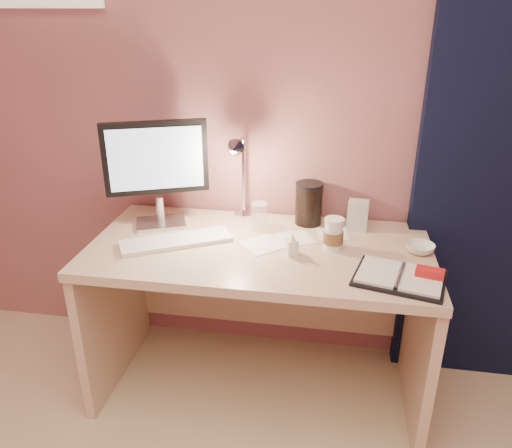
% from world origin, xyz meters
% --- Properties ---
extents(room, '(3.50, 3.50, 3.50)m').
position_xyz_m(room, '(0.95, 1.69, 1.14)').
color(room, '#C6B28E').
rests_on(room, ground).
extents(desk, '(1.40, 0.70, 0.73)m').
position_xyz_m(desk, '(0.00, 1.45, 0.50)').
color(desk, '#CEAE91').
rests_on(desk, ground).
extents(monitor, '(0.42, 0.23, 0.47)m').
position_xyz_m(monitor, '(-0.47, 1.52, 1.01)').
color(monitor, silver).
rests_on(monitor, desk).
extents(keyboard, '(0.46, 0.34, 0.02)m').
position_xyz_m(keyboard, '(-0.35, 1.35, 0.74)').
color(keyboard, white).
rests_on(keyboard, desk).
extents(planner, '(0.36, 0.30, 0.05)m').
position_xyz_m(planner, '(0.55, 1.19, 0.74)').
color(planner, black).
rests_on(planner, desk).
extents(paper_a, '(0.22, 0.22, 0.00)m').
position_xyz_m(paper_a, '(0.01, 1.39, 0.73)').
color(paper_a, silver).
rests_on(paper_a, desk).
extents(paper_b, '(0.15, 0.15, 0.00)m').
position_xyz_m(paper_b, '(0.30, 1.54, 0.73)').
color(paper_b, silver).
rests_on(paper_b, desk).
extents(paper_c, '(0.18, 0.18, 0.00)m').
position_xyz_m(paper_c, '(0.14, 1.47, 0.73)').
color(paper_c, silver).
rests_on(paper_c, desk).
extents(coffee_cup, '(0.08, 0.08, 0.13)m').
position_xyz_m(coffee_cup, '(0.30, 1.41, 0.79)').
color(coffee_cup, white).
rests_on(coffee_cup, desk).
extents(clear_cup, '(0.07, 0.07, 0.12)m').
position_xyz_m(clear_cup, '(-0.03, 1.54, 0.79)').
color(clear_cup, white).
rests_on(clear_cup, desk).
extents(bowl, '(0.12, 0.12, 0.04)m').
position_xyz_m(bowl, '(0.64, 1.43, 0.75)').
color(bowl, silver).
rests_on(bowl, desk).
extents(lotion_bottle, '(0.06, 0.06, 0.09)m').
position_xyz_m(lotion_bottle, '(0.14, 1.33, 0.78)').
color(lotion_bottle, white).
rests_on(lotion_bottle, desk).
extents(dark_jar, '(0.12, 0.12, 0.17)m').
position_xyz_m(dark_jar, '(0.18, 1.65, 0.82)').
color(dark_jar, black).
rests_on(dark_jar, desk).
extents(product_box, '(0.09, 0.08, 0.13)m').
position_xyz_m(product_box, '(0.40, 1.62, 0.80)').
color(product_box, beige).
rests_on(product_box, desk).
extents(desk_lamp, '(0.09, 0.25, 0.40)m').
position_xyz_m(desk_lamp, '(-0.12, 1.58, 0.98)').
color(desk_lamp, silver).
rests_on(desk_lamp, desk).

